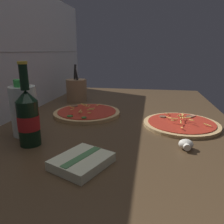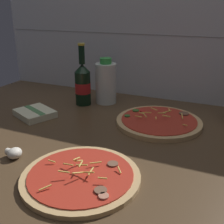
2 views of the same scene
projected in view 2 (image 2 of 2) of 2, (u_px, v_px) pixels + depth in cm
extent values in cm
cube|color=#4C3823|center=(124.00, 143.00, 87.48)|extent=(160.00, 90.00, 2.50)
cube|color=silver|center=(165.00, 35.00, 116.07)|extent=(160.00, 1.00, 60.00)
cube|color=gray|center=(165.00, 35.00, 115.60)|extent=(156.80, 0.16, 0.30)
cylinder|color=tan|center=(81.00, 177.00, 67.29)|extent=(28.73, 28.73, 1.20)
cylinder|color=#B22D1E|center=(81.00, 174.00, 67.02)|extent=(25.28, 25.28, 0.30)
cylinder|color=#B7755B|center=(104.00, 196.00, 58.74)|extent=(2.25, 2.25, 0.40)
cylinder|color=brown|center=(113.00, 164.00, 70.64)|extent=(2.77, 2.77, 0.40)
cylinder|color=brown|center=(101.00, 190.00, 60.54)|extent=(2.85, 2.85, 0.40)
cylinder|color=#EFCC56|center=(91.00, 171.00, 65.25)|extent=(0.56, 2.88, 0.68)
cylinder|color=#EFCC56|center=(102.00, 178.00, 62.92)|extent=(2.15, 1.01, 0.45)
cylinder|color=#EFCC56|center=(68.00, 164.00, 68.59)|extent=(2.96, 0.56, 0.76)
cylinder|color=#EFCC56|center=(88.00, 172.00, 64.88)|extent=(3.09, 0.37, 1.13)
cylinder|color=#EFCC56|center=(45.00, 188.00, 60.80)|extent=(1.97, 2.59, 0.71)
cylinder|color=#EFCC56|center=(64.00, 172.00, 64.55)|extent=(2.50, 1.67, 0.95)
cylinder|color=#EFCC56|center=(52.00, 161.00, 70.80)|extent=(1.96, 0.78, 0.81)
cylinder|color=#EFCC56|center=(95.00, 163.00, 69.81)|extent=(2.53, 2.22, 0.46)
cylinder|color=#EFCC56|center=(119.00, 170.00, 67.32)|extent=(1.72, 1.82, 1.02)
cylinder|color=#EFCC56|center=(81.00, 164.00, 66.50)|extent=(0.62, 2.19, 0.70)
cylinder|color=#EFCC56|center=(76.00, 159.00, 69.47)|extent=(0.96, 2.12, 0.56)
cylinder|color=#EFCC56|center=(82.00, 165.00, 66.66)|extent=(2.97, 0.70, 0.86)
cylinder|color=#EFCC56|center=(78.00, 173.00, 64.18)|extent=(1.63, 2.67, 1.17)
cylinder|color=#EFCC56|center=(79.00, 161.00, 70.07)|extent=(1.51, 2.13, 0.92)
cylinder|color=tan|center=(159.00, 122.00, 98.34)|extent=(29.75, 29.75, 1.54)
cylinder|color=#B22D1E|center=(159.00, 120.00, 98.01)|extent=(26.18, 26.18, 0.30)
cylinder|color=#336628|center=(127.00, 116.00, 100.37)|extent=(2.05, 2.05, 0.40)
cylinder|color=brown|center=(184.00, 113.00, 102.51)|extent=(3.57, 3.57, 0.40)
cylinder|color=red|center=(142.00, 111.00, 104.92)|extent=(2.04, 2.04, 0.40)
cylinder|color=#336628|center=(136.00, 111.00, 105.42)|extent=(2.48, 2.48, 0.40)
cylinder|color=#EFCC56|center=(138.00, 117.00, 97.65)|extent=(2.20, 2.04, 1.09)
cylinder|color=#EFCC56|center=(185.00, 125.00, 91.77)|extent=(1.93, 1.77, 0.87)
cylinder|color=#EFCC56|center=(147.00, 112.00, 100.88)|extent=(3.34, 0.43, 0.76)
cylinder|color=#EFCC56|center=(166.00, 116.00, 96.27)|extent=(2.88, 0.77, 0.44)
cylinder|color=#EFCC56|center=(141.00, 113.00, 100.53)|extent=(1.83, 0.40, 0.41)
cylinder|color=#EFCC56|center=(167.00, 112.00, 98.54)|extent=(2.59, 2.57, 0.78)
cylinder|color=#EFCC56|center=(169.00, 110.00, 103.59)|extent=(1.33, 2.19, 0.87)
cylinder|color=#EFCC56|center=(182.00, 116.00, 97.77)|extent=(1.30, 3.01, 1.29)
cylinder|color=#EFCC56|center=(154.00, 109.00, 103.64)|extent=(2.71, 1.08, 0.68)
cylinder|color=#EFCC56|center=(145.00, 115.00, 96.58)|extent=(2.26, 2.72, 0.62)
cylinder|color=#EFCC56|center=(162.00, 113.00, 97.25)|extent=(2.65, 0.49, 0.74)
cylinder|color=#EFCC56|center=(156.00, 118.00, 95.45)|extent=(1.05, 2.54, 0.54)
cylinder|color=black|center=(83.00, 88.00, 116.04)|extent=(6.38, 6.38, 13.72)
cone|color=black|center=(82.00, 68.00, 113.01)|extent=(6.38, 6.38, 3.31)
cylinder|color=black|center=(82.00, 55.00, 111.10)|extent=(2.43, 2.43, 7.35)
cylinder|color=gold|center=(81.00, 44.00, 109.65)|extent=(2.79, 2.79, 0.80)
cylinder|color=red|center=(83.00, 88.00, 115.95)|extent=(6.45, 6.45, 4.39)
cylinder|color=silver|center=(106.00, 83.00, 117.67)|extent=(8.71, 8.71, 16.72)
cylinder|color=green|center=(106.00, 61.00, 114.28)|extent=(4.79, 4.79, 2.28)
cylinder|color=white|center=(10.00, 152.00, 76.81)|extent=(1.92, 1.92, 1.92)
ellipsoid|color=silver|center=(15.00, 153.00, 76.16)|extent=(3.63, 4.27, 2.99)
cube|color=beige|center=(35.00, 113.00, 105.05)|extent=(17.03, 15.99, 2.40)
cube|color=#4C7F4C|center=(35.00, 110.00, 104.60)|extent=(12.58, 7.12, 0.16)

